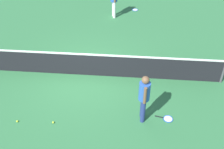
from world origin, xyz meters
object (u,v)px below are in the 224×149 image
player_near_side (144,95)px  tennis_ball_midcourt (143,99)px  tennis_racket_near_player (167,119)px  tennis_racket_far_player (135,10)px  tennis_ball_stray_left (17,121)px  tennis_ball_near_player (53,122)px

player_near_side → tennis_ball_midcourt: (0.03, 0.86, -0.98)m
tennis_racket_near_player → tennis_racket_far_player: 8.06m
tennis_racket_near_player → tennis_ball_midcourt: bearing=133.8°
tennis_racket_near_player → tennis_ball_stray_left: 4.75m
tennis_racket_near_player → tennis_ball_midcourt: (-0.78, 0.81, 0.02)m
tennis_racket_near_player → tennis_ball_stray_left: tennis_ball_stray_left is taller
tennis_ball_midcourt → tennis_ball_stray_left: bearing=-161.1°
tennis_racket_far_player → tennis_ball_midcourt: bearing=-86.7°
tennis_racket_far_player → tennis_ball_near_player: (-2.38, -8.46, 0.02)m
tennis_racket_far_player → tennis_ball_stray_left: (-3.52, -8.51, 0.02)m
player_near_side → tennis_racket_near_player: (0.80, 0.05, -1.00)m
tennis_racket_near_player → tennis_ball_stray_left: (-4.71, -0.54, 0.02)m
tennis_ball_near_player → tennis_racket_far_player: bearing=74.2°
player_near_side → tennis_racket_far_player: 8.09m
tennis_racket_near_player → tennis_ball_near_player: bearing=-172.2°
tennis_ball_midcourt → tennis_racket_near_player: bearing=-46.2°
player_near_side → tennis_ball_stray_left: (-3.91, -0.49, -0.98)m
tennis_racket_near_player → tennis_ball_near_player: 3.61m
player_near_side → tennis_racket_near_player: player_near_side is taller
tennis_racket_near_player → player_near_side: bearing=-176.4°
player_near_side → tennis_ball_stray_left: bearing=-172.9°
tennis_racket_far_player → tennis_ball_midcourt: tennis_ball_midcourt is taller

